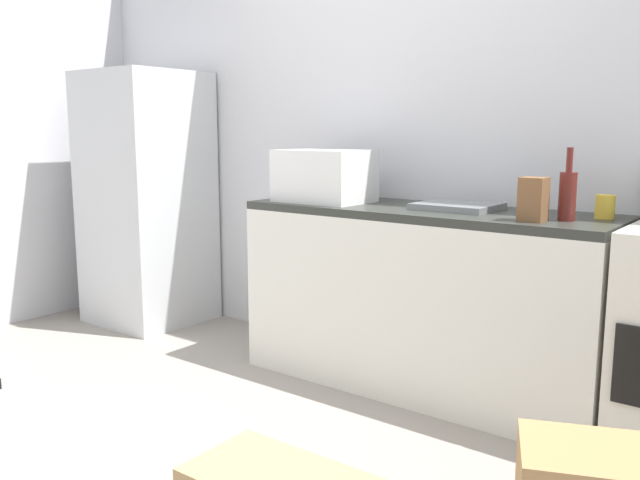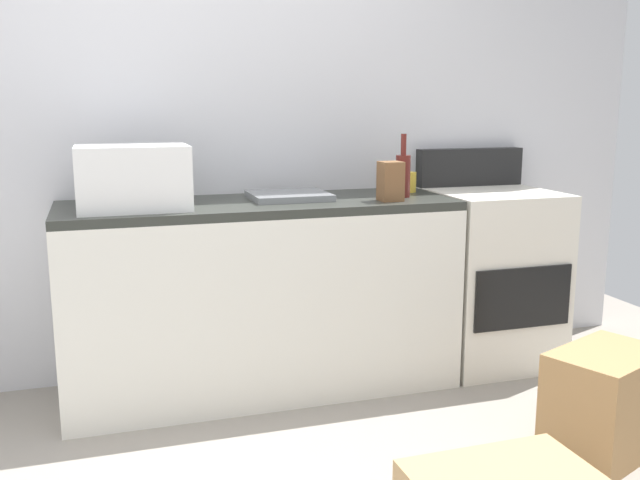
{
  "view_description": "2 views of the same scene",
  "coord_description": "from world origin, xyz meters",
  "px_view_note": "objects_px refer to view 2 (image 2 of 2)",
  "views": [
    {
      "loc": [
        1.82,
        -1.63,
        1.26
      ],
      "look_at": [
        0.05,
        0.68,
        0.79
      ],
      "focal_mm": 37.17,
      "sensor_mm": 36.0,
      "label": 1
    },
    {
      "loc": [
        -0.4,
        -1.94,
        1.35
      ],
      "look_at": [
        0.39,
        0.56,
        0.83
      ],
      "focal_mm": 39.67,
      "sensor_mm": 36.0,
      "label": 2
    }
  ],
  "objects_px": {
    "cardboard_box_large": "(605,402)",
    "wine_bottle": "(403,174)",
    "microwave": "(133,177)",
    "knife_block": "(391,181)",
    "stove_oven": "(490,274)",
    "coffee_mug": "(408,182)"
  },
  "relations": [
    {
      "from": "cardboard_box_large",
      "to": "wine_bottle",
      "type": "bearing_deg",
      "value": 114.39
    },
    {
      "from": "microwave",
      "to": "knife_block",
      "type": "height_order",
      "value": "microwave"
    },
    {
      "from": "wine_bottle",
      "to": "cardboard_box_large",
      "type": "bearing_deg",
      "value": -65.61
    },
    {
      "from": "stove_oven",
      "to": "wine_bottle",
      "type": "xyz_separation_m",
      "value": [
        -0.54,
        -0.07,
        0.54
      ]
    },
    {
      "from": "microwave",
      "to": "stove_oven",
      "type": "bearing_deg",
      "value": 2.47
    },
    {
      "from": "stove_oven",
      "to": "cardboard_box_large",
      "type": "distance_m",
      "value": 1.07
    },
    {
      "from": "microwave",
      "to": "wine_bottle",
      "type": "height_order",
      "value": "wine_bottle"
    },
    {
      "from": "stove_oven",
      "to": "knife_block",
      "type": "relative_size",
      "value": 6.11
    },
    {
      "from": "microwave",
      "to": "knife_block",
      "type": "xyz_separation_m",
      "value": [
        1.14,
        -0.09,
        -0.05
      ]
    },
    {
      "from": "coffee_mug",
      "to": "knife_block",
      "type": "bearing_deg",
      "value": -128.18
    },
    {
      "from": "stove_oven",
      "to": "cardboard_box_large",
      "type": "bearing_deg",
      "value": -95.37
    },
    {
      "from": "microwave",
      "to": "coffee_mug",
      "type": "relative_size",
      "value": 4.6
    },
    {
      "from": "knife_block",
      "to": "microwave",
      "type": "bearing_deg",
      "value": 175.42
    },
    {
      "from": "stove_oven",
      "to": "microwave",
      "type": "height_order",
      "value": "microwave"
    },
    {
      "from": "knife_block",
      "to": "cardboard_box_large",
      "type": "xyz_separation_m",
      "value": [
        0.54,
        -0.87,
        -0.78
      ]
    },
    {
      "from": "wine_bottle",
      "to": "cardboard_box_large",
      "type": "height_order",
      "value": "wine_bottle"
    },
    {
      "from": "wine_bottle",
      "to": "coffee_mug",
      "type": "relative_size",
      "value": 3.0
    },
    {
      "from": "wine_bottle",
      "to": "microwave",
      "type": "bearing_deg",
      "value": -179.64
    },
    {
      "from": "knife_block",
      "to": "coffee_mug",
      "type": "bearing_deg",
      "value": 51.82
    },
    {
      "from": "wine_bottle",
      "to": "knife_block",
      "type": "relative_size",
      "value": 1.67
    },
    {
      "from": "stove_oven",
      "to": "wine_bottle",
      "type": "height_order",
      "value": "wine_bottle"
    },
    {
      "from": "stove_oven",
      "to": "knife_block",
      "type": "xyz_separation_m",
      "value": [
        -0.64,
        -0.17,
        0.52
      ]
    }
  ]
}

